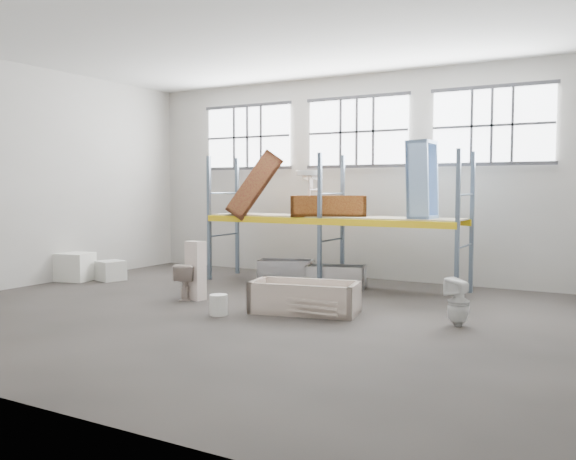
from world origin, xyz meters
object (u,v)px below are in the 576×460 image
Objects in this scene: toilet_white at (458,302)px; rust_tub_flat at (329,206)px; steel_tub_right at (336,276)px; bathtub_beige at (305,297)px; toilet_beige at (189,281)px; cistern_tall at (196,270)px; steel_tub_left at (286,270)px; blue_tub_upright at (422,180)px; bucket at (219,305)px; carton_near at (75,267)px.

rust_tub_flat is at bearing -107.63° from toilet_white.
bathtub_beige is at bearing -75.78° from steel_tub_right.
toilet_beige is at bearing -125.50° from steel_tub_right.
cistern_tall is 0.89× the size of steel_tub_left.
steel_tub_left is at bearing 175.02° from blue_tub_upright.
bucket is at bearing -122.00° from blue_tub_upright.
steel_tub_left is 3.62× the size of bucket.
toilet_beige is 1.81m from bucket.
cistern_tall is 1.49× the size of toilet_white.
bucket is (-1.21, -0.96, -0.10)m from bathtub_beige.
bathtub_beige is at bearing 38.50° from bucket.
bucket is (-2.43, -3.88, -2.21)m from blue_tub_upright.
toilet_white is (5.37, 0.22, 0.03)m from toilet_beige.
carton_near is at bearing 163.02° from bathtub_beige.
blue_tub_upright is (2.18, -0.04, 0.57)m from rust_tub_flat.
bucket is (1.03, -4.19, -0.06)m from steel_tub_left.
toilet_beige is (-2.69, 0.05, 0.08)m from bathtub_beige.
toilet_beige is 0.55× the size of steel_tub_left.
steel_tub_left reaches higher than bucket.
toilet_white is 9.28m from carton_near.
steel_tub_left is (0.26, 3.19, -0.34)m from cistern_tall.
bucket is (1.29, -1.00, -0.40)m from cistern_tall.
bucket is (-0.49, -3.79, -0.06)m from steel_tub_right.
toilet_beige is 5.26m from blue_tub_upright.
toilet_beige is 0.43× the size of rust_tub_flat.
cistern_tall reaches higher than steel_tub_left.
rust_tub_flat is at bearing 150.39° from steel_tub_right.
bathtub_beige is 1.43× the size of steel_tub_right.
rust_tub_flat is 6.30m from carton_near.
blue_tub_upright is at bearing 55.43° from bathtub_beige.
blue_tub_upright reaches higher than bathtub_beige.
toilet_white is 4.08m from bucket.
steel_tub_left is at bearing 103.86° from bucket.
toilet_beige is at bearing -143.74° from blue_tub_upright.
cistern_tall is 5.04m from blue_tub_upright.
carton_near is at bearing -73.01° from toilet_white.
bathtub_beige is 1.16× the size of blue_tub_upright.
rust_tub_flat is 1.03× the size of blue_tub_upright.
carton_near is (-5.39, 1.54, 0.15)m from bucket.
cistern_tall reaches higher than bathtub_beige.
bathtub_beige is at bearing 9.56° from cistern_tall.
carton_near reaches higher than bathtub_beige.
bathtub_beige is 1.55m from bucket.
steel_tub_left is 5.10m from carton_near.
bathtub_beige is at bearing -65.21° from toilet_white.
steel_tub_left is at bearing 165.37° from steel_tub_right.
toilet_white is 4.73m from rust_tub_flat.
carton_near is at bearing -159.14° from steel_tub_right.
toilet_beige is 0.61× the size of cistern_tall.
steel_tub_left is at bearing 31.20° from carton_near.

